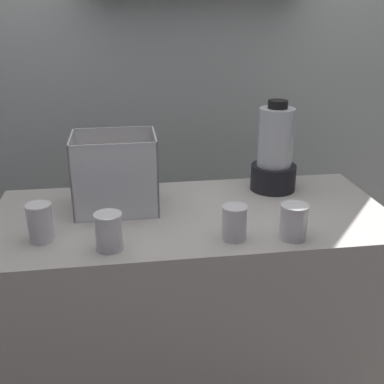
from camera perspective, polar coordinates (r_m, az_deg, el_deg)
name	(u,v)px	position (r m, az deg, el deg)	size (l,w,h in m)	color
counter	(192,319)	(1.91, 0.00, -14.94)	(1.40, 0.64, 0.90)	beige
back_wall_unit	(169,77)	(2.32, -2.79, 13.62)	(2.60, 0.24, 2.50)	silver
carrot_display_bin	(116,186)	(1.71, -9.06, 0.74)	(0.29, 0.23, 0.27)	white
blender_pitcher	(275,154)	(1.88, 9.88, 4.49)	(0.18, 0.18, 0.35)	black
juice_cup_orange_far_left	(40,224)	(1.54, -17.74, -3.71)	(0.08, 0.08, 0.12)	white
juice_cup_orange_left	(109,234)	(1.44, -9.93, -4.98)	(0.08, 0.08, 0.12)	white
juice_cup_orange_middle	(234,224)	(1.49, 5.11, -3.87)	(0.08, 0.08, 0.11)	white
juice_cup_carrot_right	(293,223)	(1.52, 12.07, -3.68)	(0.09, 0.09, 0.11)	white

